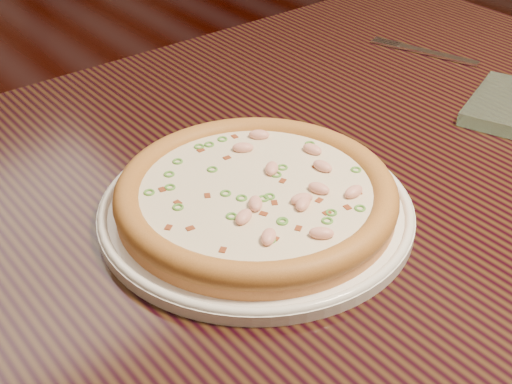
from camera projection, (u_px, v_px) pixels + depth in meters
ground at (288, 353)px, 1.60m from camera, size 9.00×9.00×0.00m
hero_table at (306, 225)px, 0.91m from camera, size 1.20×0.80×0.75m
plate at (256, 209)px, 0.75m from camera, size 0.33×0.33×0.02m
pizza at (256, 194)px, 0.74m from camera, size 0.30×0.30×0.03m
fork at (428, 52)px, 1.11m from camera, size 0.07×0.17×0.00m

